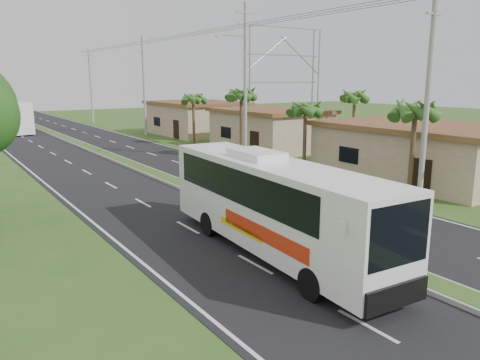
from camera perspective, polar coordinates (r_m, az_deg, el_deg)
ground at (r=18.65m, az=10.68°, el=-7.83°), size 180.00×180.00×0.00m
road_asphalt at (r=35.25m, az=-12.72°, el=1.56°), size 14.00×160.00×0.02m
median_strip at (r=35.23m, az=-12.72°, el=1.70°), size 1.20×160.00×0.18m
lane_edge_left at (r=33.47m, az=-23.44°, el=0.27°), size 0.12×160.00×0.01m
lane_edge_right at (r=38.14m, az=-3.31°, el=2.61°), size 0.12×160.00×0.01m
shop_near at (r=32.53m, az=21.08°, el=3.33°), size 8.60×12.60×3.52m
shop_mid at (r=43.60m, az=3.62°, el=6.26°), size 7.60×10.60×3.67m
shop_far at (r=55.30m, az=-5.33°, el=7.55°), size 8.60×11.60×3.82m
palm_verge_a at (r=26.44m, az=20.59°, el=7.99°), size 2.40×2.40×5.45m
palm_verge_b at (r=32.79m, az=8.00°, el=8.62°), size 2.40×2.40×5.05m
palm_verge_c at (r=37.91m, az=0.15°, el=10.36°), size 2.40×2.40×5.85m
palm_verge_d at (r=45.89m, az=-5.74°, el=9.89°), size 2.40×2.40×5.25m
palm_behind_shop at (r=40.60m, az=13.81°, el=9.86°), size 2.40×2.40×5.65m
utility_pole_a at (r=25.42m, az=21.93°, el=9.86°), size 1.60×0.28×11.00m
utility_pole_b at (r=36.88m, az=0.61°, el=12.07°), size 3.20×0.28×12.00m
utility_pole_c at (r=54.55m, az=-11.61°, el=11.24°), size 1.60×0.28×11.00m
utility_pole_d at (r=73.42m, az=-17.73°, el=10.89°), size 1.60×0.28×10.50m
billboard_lattice at (r=54.61m, az=5.27°, el=12.64°), size 10.18×1.18×12.07m
coach_bus_main at (r=16.93m, az=3.94°, el=-2.47°), size 3.14×11.62×3.71m
coach_bus_far at (r=64.35m, az=-26.58°, el=7.15°), size 3.90×13.04×3.74m
motorcyclist at (r=20.71m, az=0.57°, el=-3.14°), size 1.96×0.98×2.37m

